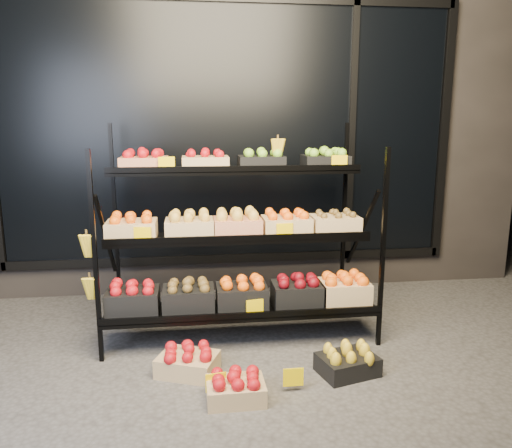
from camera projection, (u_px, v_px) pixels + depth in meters
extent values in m
plane|color=#514F4C|center=(247.00, 364.00, 3.51)|extent=(24.00, 24.00, 0.00)
cube|color=#2D2826|center=(222.00, 114.00, 5.68)|extent=(6.00, 2.00, 3.50)
cube|color=black|center=(228.00, 134.00, 4.73)|extent=(4.20, 0.04, 2.40)
cube|color=black|center=(230.00, 258.00, 4.96)|extent=(4.30, 0.06, 0.08)
cube|color=black|center=(443.00, 134.00, 4.98)|extent=(0.08, 0.06, 2.50)
cube|color=black|center=(351.00, 134.00, 4.86)|extent=(0.06, 0.06, 2.50)
cylinder|color=black|center=(384.00, 185.00, 4.97)|extent=(0.02, 0.02, 0.25)
cube|color=black|center=(95.00, 260.00, 3.40)|extent=(0.03, 0.03, 1.50)
cube|color=black|center=(383.00, 250.00, 3.66)|extent=(0.03, 0.03, 1.50)
cube|color=black|center=(115.00, 220.00, 4.33)|extent=(0.03, 0.03, 1.66)
cube|color=black|center=(344.00, 215.00, 4.58)|extent=(0.03, 0.03, 1.66)
cube|color=black|center=(242.00, 310.00, 3.80)|extent=(2.05, 0.42, 0.03)
cube|color=black|center=(245.00, 316.00, 3.59)|extent=(2.05, 0.02, 0.05)
cube|color=black|center=(238.00, 237.00, 3.99)|extent=(2.05, 0.40, 0.03)
cube|color=black|center=(240.00, 239.00, 3.79)|extent=(2.05, 0.02, 0.05)
cube|color=black|center=(234.00, 171.00, 4.17)|extent=(2.05, 0.40, 0.03)
cube|color=black|center=(236.00, 169.00, 3.98)|extent=(2.05, 0.02, 0.05)
cube|color=tan|center=(144.00, 164.00, 4.07)|extent=(0.38, 0.28, 0.11)
ellipsoid|color=red|center=(144.00, 153.00, 4.05)|extent=(0.32, 0.24, 0.07)
cube|color=tan|center=(205.00, 163.00, 4.13)|extent=(0.38, 0.28, 0.11)
ellipsoid|color=red|center=(205.00, 153.00, 4.11)|extent=(0.32, 0.24, 0.07)
cube|color=black|center=(261.00, 162.00, 4.19)|extent=(0.38, 0.28, 0.11)
ellipsoid|color=#87C731|center=(261.00, 152.00, 4.17)|extent=(0.32, 0.24, 0.07)
cube|color=black|center=(325.00, 162.00, 4.26)|extent=(0.38, 0.28, 0.11)
ellipsoid|color=#87C731|center=(325.00, 152.00, 4.24)|extent=(0.32, 0.24, 0.07)
cube|color=tan|center=(132.00, 230.00, 3.86)|extent=(0.38, 0.28, 0.14)
ellipsoid|color=#FF650D|center=(131.00, 217.00, 3.84)|extent=(0.32, 0.24, 0.07)
cube|color=tan|center=(190.00, 228.00, 3.92)|extent=(0.38, 0.28, 0.14)
ellipsoid|color=gold|center=(190.00, 216.00, 3.90)|extent=(0.32, 0.24, 0.07)
cube|color=tan|center=(237.00, 227.00, 3.97)|extent=(0.38, 0.28, 0.14)
ellipsoid|color=gold|center=(237.00, 215.00, 3.95)|extent=(0.32, 0.24, 0.07)
cube|color=tan|center=(286.00, 226.00, 4.02)|extent=(0.38, 0.28, 0.14)
ellipsoid|color=#FF650D|center=(287.00, 213.00, 4.00)|extent=(0.32, 0.24, 0.07)
cube|color=tan|center=(335.00, 224.00, 4.07)|extent=(0.38, 0.28, 0.14)
ellipsoid|color=brown|center=(335.00, 212.00, 4.05)|extent=(0.32, 0.24, 0.07)
cube|color=black|center=(133.00, 302.00, 3.67)|extent=(0.38, 0.28, 0.18)
ellipsoid|color=red|center=(132.00, 286.00, 3.65)|extent=(0.32, 0.24, 0.07)
cube|color=black|center=(189.00, 299.00, 3.72)|extent=(0.38, 0.28, 0.18)
ellipsoid|color=brown|center=(188.00, 284.00, 3.70)|extent=(0.32, 0.24, 0.07)
cube|color=black|center=(242.00, 297.00, 3.77)|extent=(0.38, 0.28, 0.18)
ellipsoid|color=#FF650D|center=(242.00, 282.00, 3.75)|extent=(0.32, 0.24, 0.07)
cube|color=black|center=(297.00, 295.00, 3.83)|extent=(0.38, 0.28, 0.18)
ellipsoid|color=maroon|center=(298.00, 280.00, 3.80)|extent=(0.32, 0.24, 0.07)
cube|color=tan|center=(343.00, 293.00, 3.87)|extent=(0.38, 0.28, 0.18)
ellipsoid|color=#FF650D|center=(344.00, 278.00, 3.85)|extent=(0.32, 0.24, 0.07)
ellipsoid|color=gold|center=(86.00, 233.00, 3.38)|extent=(0.14, 0.08, 0.22)
ellipsoid|color=gold|center=(89.00, 276.00, 3.44)|extent=(0.14, 0.08, 0.22)
ellipsoid|color=gold|center=(278.00, 138.00, 4.06)|extent=(0.14, 0.08, 0.22)
cube|color=#E7BF00|center=(143.00, 235.00, 3.73)|extent=(0.13, 0.01, 0.12)
cube|color=#E7BF00|center=(285.00, 231.00, 3.87)|extent=(0.13, 0.01, 0.12)
cube|color=#E7BF00|center=(339.00, 162.00, 4.12)|extent=(0.13, 0.01, 0.12)
cube|color=#E7BF00|center=(167.00, 164.00, 3.94)|extent=(0.13, 0.01, 0.12)
cube|color=#E7BF00|center=(255.00, 308.00, 3.64)|extent=(0.13, 0.01, 0.12)
cube|color=#E7BF00|center=(216.00, 388.00, 3.08)|extent=(0.13, 0.01, 0.12)
cube|color=#E7BF00|center=(293.00, 383.00, 3.14)|extent=(0.13, 0.01, 0.12)
cube|color=tan|center=(188.00, 364.00, 3.37)|extent=(0.46, 0.40, 0.13)
ellipsoid|color=red|center=(187.00, 351.00, 3.35)|extent=(0.39, 0.34, 0.07)
cube|color=tan|center=(236.00, 391.00, 3.05)|extent=(0.36, 0.26, 0.12)
ellipsoid|color=red|center=(236.00, 378.00, 3.03)|extent=(0.30, 0.22, 0.07)
cube|color=black|center=(347.00, 365.00, 3.37)|extent=(0.43, 0.37, 0.13)
ellipsoid|color=gold|center=(348.00, 352.00, 3.35)|extent=(0.37, 0.31, 0.07)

